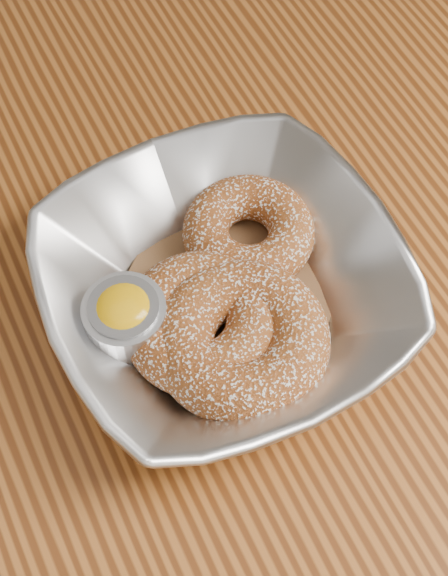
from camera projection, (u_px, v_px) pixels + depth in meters
name	position (u px, v px, depth m)	size (l,w,h in m)	color
ground_plane	(203.00, 518.00, 1.23)	(4.00, 4.00, 0.00)	#565659
table	(185.00, 325.00, 0.67)	(1.20, 0.80, 0.75)	brown
serving_bowl	(224.00, 288.00, 0.54)	(0.24, 0.24, 0.06)	silver
parchment	(224.00, 303.00, 0.56)	(0.14, 0.14, 0.00)	brown
donut_back	(248.00, 232.00, 0.57)	(0.09, 0.09, 0.03)	brown
donut_front	(241.00, 340.00, 0.52)	(0.12, 0.12, 0.04)	brown
donut_extra	(202.00, 323.00, 0.53)	(0.11, 0.11, 0.04)	brown
ramekin	(126.00, 320.00, 0.52)	(0.05, 0.05, 0.05)	silver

